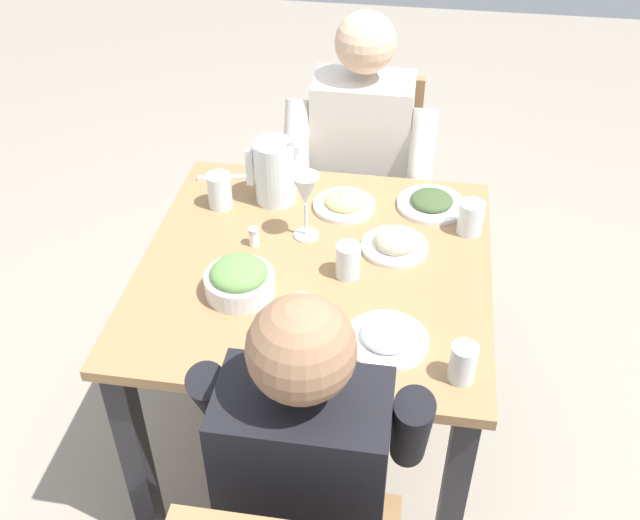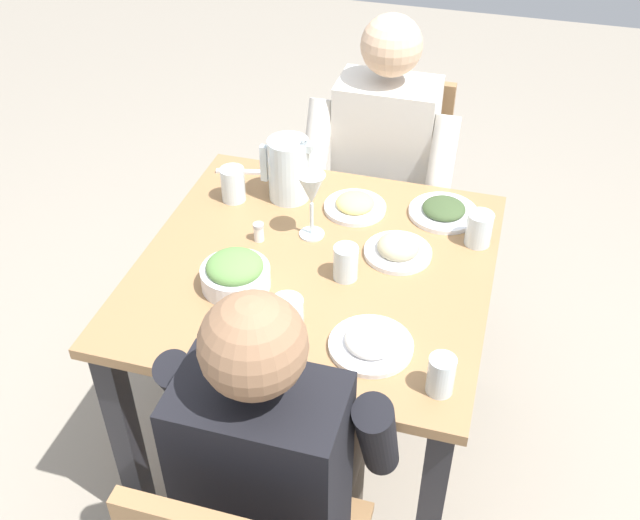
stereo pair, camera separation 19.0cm
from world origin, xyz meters
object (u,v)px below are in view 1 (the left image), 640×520
Objects in this scene: water_glass_by_pitcher at (348,261)px; water_glass_near_right at (302,320)px; water_glass_far_left at (471,218)px; chair_near at (363,185)px; diner_far at (312,463)px; diner_near at (358,180)px; dining_table at (315,298)px; water_glass_center at (463,363)px; plate_dolmas at (431,202)px; water_pitcher at (275,172)px; plate_fries at (344,203)px; wine_glass at (306,193)px; plate_beans at (395,243)px; salt_shaker at (254,236)px; salad_bowl at (239,279)px; plate_yoghurt at (387,337)px; water_glass_near_left at (220,191)px.

water_glass_by_pitcher is 0.90× the size of water_glass_near_right.
chair_near is at bearing -57.86° from water_glass_far_left.
diner_far is at bearing 91.32° from chair_near.
water_glass_near_right is (0.04, 0.84, 0.14)m from diner_near.
water_glass_near_right reaches higher than dining_table.
water_glass_center is at bearing 109.98° from diner_near.
water_glass_near_right reaches higher than plate_dolmas.
water_pitcher is 1.05× the size of plate_fries.
water_pitcher reaches higher than plate_dolmas.
water_pitcher is at bearing -54.32° from wine_glass.
water_glass_center is at bearing 88.07° from water_glass_far_left.
chair_near is 0.85m from water_glass_by_pitcher.
water_glass_by_pitcher reaches higher than plate_fries.
salt_shaker is at bearing 5.98° from plate_beans.
water_pitcher is 0.42m from plate_beans.
wine_glass is (0.10, 0.65, 0.37)m from chair_near.
salt_shaker is at bearing -87.48° from salad_bowl.
water_glass_near_right reaches higher than salt_shaker.
salad_bowl is at bearing -36.05° from water_glass_near_right.
water_glass_by_pitcher is at bearing 99.11° from plate_fries.
salad_bowl is 1.85× the size of water_glass_far_left.
water_glass_by_pitcher reaches higher than plate_dolmas.
dining_table is at bearing 27.46° from water_glass_far_left.
wine_glass is at bearing 60.67° from plate_fries.
plate_yoghurt is at bearing 124.24° from water_pitcher.
water_glass_center is at bearing 159.24° from salad_bowl.
diner_far is 6.50× the size of plate_fries.
diner_far is at bearing 92.80° from plate_fries.
wine_glass reaches higher than plate_dolmas.
water_glass_center is at bearing 140.43° from water_glass_near_left.
chair_near reaches higher than water_glass_by_pitcher.
plate_yoghurt is 1.87× the size of water_glass_near_right.
water_glass_by_pitcher is (0.11, 0.13, 0.03)m from plate_beans.
salt_shaker is (0.39, -0.32, 0.01)m from plate_yoghurt.
water_glass_far_left is 0.39m from water_glass_by_pitcher.
water_glass_near_left is 0.60m from water_glass_near_right.
diner_near is 6.00× the size of wine_glass.
water_glass_far_left is (-0.36, 0.07, 0.03)m from plate_fries.
water_glass_near_right is 0.41m from wine_glass.
water_glass_center is 1.77× the size of salt_shaker.
water_glass_center is 0.64m from wine_glass.
water_glass_near_right is at bearing 51.04° from water_glass_far_left.
water_glass_near_left is at bearing -1.60° from water_glass_far_left.
water_glass_far_left is (-0.32, -0.77, 0.13)m from diner_far.
water_glass_by_pitcher is at bearing -107.85° from water_glass_near_right.
plate_dolmas is 0.16m from water_glass_far_left.
water_glass_center is at bearing 111.92° from plate_beans.
plate_dolmas is at bearing -45.03° from water_glass_far_left.
diner_far is 11.11× the size of water_glass_near_right.
water_glass_near_right reaches higher than water_glass_near_left.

